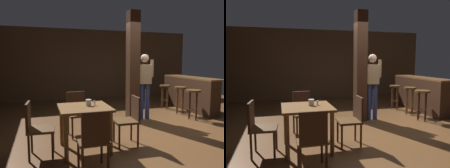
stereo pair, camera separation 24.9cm
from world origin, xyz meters
The scene contains 15 objects.
ground_plane centered at (0.00, 0.00, 0.00)m, with size 10.80×10.80×0.00m, color brown.
wall_back centered at (0.00, 4.50, 1.40)m, with size 8.00×0.10×2.80m, color brown.
pillar centered at (-0.10, 0.86, 1.40)m, with size 0.28×0.28×2.80m, color #382114.
dining_table centered at (-1.67, -0.68, 0.63)m, with size 0.86×0.86×0.77m.
chair_south centered at (-1.71, -1.52, 0.51)m, with size 0.42×0.42×0.89m.
chair_west centered at (-2.46, -0.71, 0.51)m, with size 0.45×0.45×0.89m.
chair_north centered at (-1.66, 0.16, 0.51)m, with size 0.46×0.46×0.89m.
chair_east centered at (-0.83, -0.68, 0.51)m, with size 0.44×0.44×0.89m.
napkin_cup centered at (-1.59, -0.65, 0.83)m, with size 0.10×0.10×0.11m, color silver.
salt_shaker centered at (-1.49, -0.65, 0.81)m, with size 0.03×0.03×0.08m, color silver.
standing_person centered at (0.22, 0.83, 1.00)m, with size 0.47×0.29×1.72m.
bar_counter centered at (2.08, 1.42, 0.53)m, with size 0.56×2.27×1.04m.
bar_stool_near centered at (1.47, 0.44, 0.60)m, with size 0.38×0.38×0.78m.
bar_stool_mid centered at (1.51, 1.07, 0.59)m, with size 0.34×0.34×0.79m.
bar_stool_far centered at (1.47, 1.83, 0.57)m, with size 0.33×0.33×0.76m.
Camera 2 is at (-2.14, -4.39, 1.56)m, focal length 35.00 mm.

